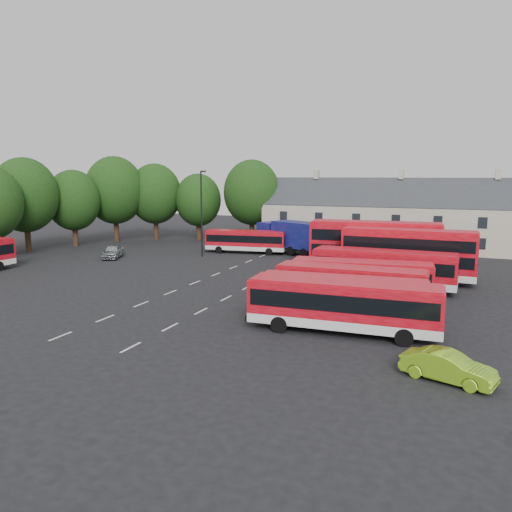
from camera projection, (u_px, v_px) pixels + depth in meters
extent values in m
plane|color=black|center=(183.00, 287.00, 42.08)|extent=(140.00, 140.00, 0.00)
cube|color=beige|center=(60.00, 336.00, 29.32)|extent=(0.15, 1.80, 0.01)
cube|color=beige|center=(105.00, 318.00, 32.96)|extent=(0.15, 1.80, 0.01)
cube|color=beige|center=(141.00, 304.00, 36.61)|extent=(0.15, 1.80, 0.01)
cube|color=beige|center=(170.00, 292.00, 40.26)|extent=(0.15, 1.80, 0.01)
cube|color=beige|center=(195.00, 283.00, 43.90)|extent=(0.15, 1.80, 0.01)
cube|color=beige|center=(216.00, 274.00, 47.55)|extent=(0.15, 1.80, 0.01)
cube|color=beige|center=(233.00, 267.00, 51.20)|extent=(0.15, 1.80, 0.01)
cube|color=beige|center=(249.00, 261.00, 54.84)|extent=(0.15, 1.80, 0.01)
cube|color=beige|center=(262.00, 256.00, 58.49)|extent=(0.15, 1.80, 0.01)
cube|color=beige|center=(131.00, 347.00, 27.43)|extent=(0.15, 1.80, 0.01)
cube|color=beige|center=(170.00, 327.00, 31.07)|extent=(0.15, 1.80, 0.01)
cube|color=beige|center=(201.00, 311.00, 34.72)|extent=(0.15, 1.80, 0.01)
cube|color=beige|center=(226.00, 298.00, 38.37)|extent=(0.15, 1.80, 0.01)
cube|color=beige|center=(247.00, 288.00, 42.01)|extent=(0.15, 1.80, 0.01)
cube|color=beige|center=(264.00, 279.00, 45.66)|extent=(0.15, 1.80, 0.01)
cube|color=beige|center=(279.00, 271.00, 49.30)|extent=(0.15, 1.80, 0.01)
cube|color=beige|center=(292.00, 264.00, 52.95)|extent=(0.15, 1.80, 0.01)
cube|color=beige|center=(303.00, 259.00, 56.60)|extent=(0.15, 1.80, 0.01)
cylinder|color=black|center=(28.00, 235.00, 61.45)|extent=(0.70, 0.70, 4.20)
ellipsoid|color=black|center=(25.00, 195.00, 60.67)|extent=(7.92, 7.92, 9.11)
cylinder|color=black|center=(75.00, 232.00, 66.21)|extent=(0.70, 0.70, 3.67)
ellipsoid|color=black|center=(73.00, 200.00, 65.52)|extent=(6.93, 6.93, 7.97)
cylinder|color=black|center=(116.00, 226.00, 70.86)|extent=(0.70, 0.70, 4.38)
ellipsoid|color=black|center=(115.00, 190.00, 70.05)|extent=(8.25, 8.25, 9.49)
cylinder|color=black|center=(156.00, 226.00, 73.03)|extent=(0.70, 0.70, 4.02)
ellipsoid|color=black|center=(155.00, 194.00, 72.28)|extent=(7.59, 7.59, 8.73)
cylinder|color=black|center=(199.00, 228.00, 72.62)|extent=(0.70, 0.70, 3.50)
ellipsoid|color=black|center=(198.00, 200.00, 71.97)|extent=(6.60, 6.60, 7.59)
cylinder|color=black|center=(252.00, 227.00, 70.45)|extent=(0.70, 0.70, 4.20)
ellipsoid|color=black|center=(252.00, 192.00, 69.67)|extent=(7.92, 7.92, 9.11)
cube|color=beige|center=(399.00, 227.00, 63.69)|extent=(35.00, 7.00, 5.50)
cube|color=#2D3035|center=(400.00, 206.00, 63.25)|extent=(35.70, 7.13, 7.13)
cube|color=beige|center=(316.00, 174.00, 66.77)|extent=(0.60, 0.90, 1.20)
cube|color=beige|center=(401.00, 174.00, 62.61)|extent=(0.60, 0.90, 1.20)
cube|color=beige|center=(498.00, 174.00, 58.45)|extent=(0.60, 0.90, 1.20)
cube|color=silver|center=(343.00, 321.00, 29.74)|extent=(11.39, 3.13, 0.56)
cube|color=#B60B19|center=(343.00, 300.00, 29.53)|extent=(11.39, 3.13, 2.00)
cube|color=black|center=(343.00, 299.00, 29.52)|extent=(10.94, 3.17, 0.97)
cube|color=#B60B19|center=(344.00, 282.00, 29.36)|extent=(11.16, 3.01, 0.12)
cylinder|color=black|center=(279.00, 325.00, 29.90)|extent=(1.04, 0.34, 1.02)
cylinder|color=black|center=(406.00, 326.00, 29.66)|extent=(1.04, 0.34, 1.02)
cube|color=silver|center=(341.00, 312.00, 31.75)|extent=(10.78, 3.35, 0.53)
cube|color=#B60B19|center=(341.00, 294.00, 31.56)|extent=(10.78, 3.35, 1.88)
cube|color=black|center=(342.00, 293.00, 31.55)|extent=(10.36, 3.37, 0.92)
cube|color=#B60B19|center=(342.00, 278.00, 31.40)|extent=(10.56, 3.24, 0.12)
cylinder|color=black|center=(285.00, 316.00, 31.77)|extent=(0.98, 0.36, 0.96)
cylinder|color=black|center=(397.00, 316.00, 31.82)|extent=(0.98, 0.36, 0.96)
cube|color=silver|center=(350.00, 298.00, 35.49)|extent=(10.51, 2.50, 0.52)
cube|color=#B60B19|center=(350.00, 281.00, 35.30)|extent=(10.51, 2.50, 1.86)
cube|color=black|center=(350.00, 281.00, 35.29)|extent=(10.09, 2.55, 0.91)
cube|color=#B60B19|center=(351.00, 268.00, 35.14)|extent=(10.30, 2.40, 0.11)
cylinder|color=black|center=(300.00, 300.00, 35.78)|extent=(0.96, 0.28, 0.95)
cylinder|color=black|center=(400.00, 302.00, 35.28)|extent=(0.96, 0.28, 0.95)
cube|color=silver|center=(360.00, 290.00, 37.99)|extent=(10.67, 3.49, 0.52)
cube|color=#B60B19|center=(361.00, 274.00, 37.80)|extent=(10.67, 3.49, 1.86)
cube|color=black|center=(361.00, 274.00, 37.79)|extent=(10.26, 3.50, 0.90)
cube|color=#B60B19|center=(361.00, 262.00, 37.64)|extent=(10.45, 3.37, 0.11)
cylinder|color=black|center=(314.00, 293.00, 37.95)|extent=(0.98, 0.37, 0.95)
cylinder|color=black|center=(406.00, 293.00, 38.12)|extent=(0.98, 0.37, 0.95)
cube|color=silver|center=(383.00, 280.00, 41.25)|extent=(11.55, 2.88, 0.57)
cube|color=#B60B19|center=(384.00, 264.00, 41.04)|extent=(11.55, 2.88, 2.04)
cube|color=black|center=(384.00, 264.00, 41.03)|extent=(11.09, 2.94, 0.99)
cube|color=#B60B19|center=(384.00, 251.00, 40.87)|extent=(11.32, 2.77, 0.13)
cylinder|color=black|center=(336.00, 282.00, 41.70)|extent=(1.05, 0.32, 1.04)
cylinder|color=black|center=(431.00, 284.00, 40.89)|extent=(1.05, 0.32, 1.04)
cube|color=silver|center=(407.00, 272.00, 44.34)|extent=(11.50, 2.92, 0.57)
cube|color=#B60B19|center=(408.00, 250.00, 44.02)|extent=(11.50, 2.92, 3.48)
cube|color=black|center=(408.00, 258.00, 44.13)|extent=(11.04, 2.97, 0.99)
cube|color=#B60B19|center=(409.00, 230.00, 43.73)|extent=(11.26, 2.81, 0.12)
cylinder|color=black|center=(363.00, 275.00, 44.81)|extent=(1.05, 0.32, 1.04)
cylinder|color=black|center=(451.00, 277.00, 43.97)|extent=(1.05, 0.32, 1.04)
cube|color=black|center=(408.00, 242.00, 43.91)|extent=(11.04, 2.97, 0.99)
cube|color=silver|center=(374.00, 264.00, 48.07)|extent=(12.38, 3.81, 0.61)
cube|color=#B60B19|center=(375.00, 242.00, 47.72)|extent=(12.38, 3.81, 3.71)
cube|color=black|center=(374.00, 250.00, 47.84)|extent=(11.90, 3.83, 1.05)
cube|color=#B60B19|center=(375.00, 222.00, 47.41)|extent=(12.13, 3.68, 0.13)
cylinder|color=black|center=(331.00, 268.00, 48.10)|extent=(1.13, 0.40, 1.11)
cylinder|color=black|center=(416.00, 267.00, 48.13)|extent=(1.13, 0.40, 1.11)
cube|color=black|center=(375.00, 235.00, 47.61)|extent=(11.90, 3.83, 1.05)
cube|color=silver|center=(246.00, 247.00, 60.49)|extent=(9.96, 3.58, 0.49)
cube|color=#B60B19|center=(246.00, 238.00, 60.31)|extent=(9.96, 3.58, 1.73)
cube|color=black|center=(246.00, 238.00, 60.30)|extent=(9.58, 3.58, 0.84)
cube|color=#B60B19|center=(246.00, 231.00, 60.17)|extent=(9.75, 3.46, 0.11)
cylinder|color=black|center=(219.00, 250.00, 60.33)|extent=(0.91, 0.37, 0.89)
cylinder|color=black|center=(273.00, 249.00, 60.72)|extent=(0.91, 0.37, 0.89)
cube|color=black|center=(290.00, 248.00, 60.16)|extent=(9.10, 5.89, 0.33)
cube|color=#0F135B|center=(271.00, 233.00, 62.34)|extent=(3.19, 3.47, 2.68)
cube|color=black|center=(265.00, 229.00, 63.05)|extent=(1.09, 2.20, 1.34)
cube|color=#0F135B|center=(298.00, 235.00, 58.96)|extent=(6.94, 5.19, 3.01)
cylinder|color=black|center=(265.00, 247.00, 61.61)|extent=(1.14, 0.75, 1.12)
cylinder|color=black|center=(318.00, 251.00, 58.57)|extent=(1.14, 0.75, 1.12)
imported|color=#B0B2B8|center=(113.00, 251.00, 56.93)|extent=(3.51, 4.85, 1.54)
imported|color=#7EBA1C|center=(448.00, 367.00, 22.86)|extent=(4.44, 2.62, 1.38)
cylinder|color=black|center=(202.00, 215.00, 57.23)|extent=(0.18, 0.18, 9.79)
cube|color=black|center=(203.00, 171.00, 56.35)|extent=(0.60, 0.29, 0.18)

